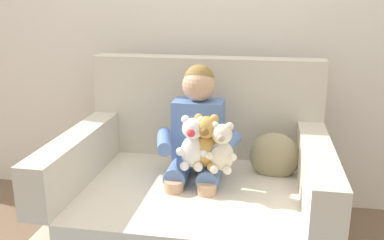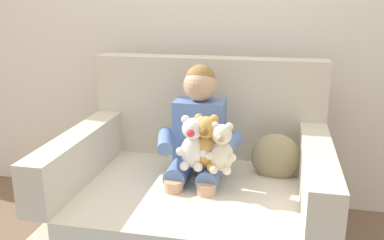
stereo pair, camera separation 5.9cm
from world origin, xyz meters
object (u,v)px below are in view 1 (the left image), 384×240
object	(u,v)px
seated_child	(197,138)
plush_cream	(222,149)
plush_white	(193,144)
plush_honey	(206,143)
throw_pillow	(274,157)
armchair	(195,197)

from	to	relation	value
seated_child	plush_cream	bearing A→B (deg)	-43.03
seated_child	plush_white	size ratio (longest dim) A/B	3.13
plush_honey	plush_cream	world-z (taller)	plush_honey
plush_white	plush_cream	bearing A→B (deg)	14.91
plush_white	plush_honey	xyz separation A→B (m)	(0.06, 0.01, 0.00)
plush_white	throw_pillow	bearing A→B (deg)	53.07
throw_pillow	seated_child	bearing A→B (deg)	-165.66
armchair	seated_child	size ratio (longest dim) A/B	1.60
armchair	throw_pillow	distance (m)	0.47
plush_white	plush_cream	size ratio (longest dim) A/B	1.08
plush_cream	throw_pillow	distance (m)	0.38
plush_white	throw_pillow	distance (m)	0.48
armchair	plush_white	world-z (taller)	armchair
plush_honey	seated_child	bearing A→B (deg)	121.07
seated_child	plush_honey	bearing A→B (deg)	-58.70
plush_honey	throw_pillow	world-z (taller)	plush_honey
seated_child	plush_white	bearing A→B (deg)	-83.70
seated_child	plush_honey	size ratio (longest dim) A/B	3.04
armchair	plush_white	distance (m)	0.35
armchair	seated_child	bearing A→B (deg)	86.77
armchair	plush_cream	distance (m)	0.38
plush_white	throw_pillow	world-z (taller)	plush_white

